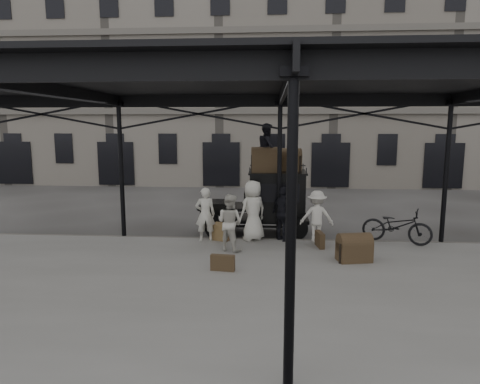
# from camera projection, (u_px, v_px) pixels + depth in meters

# --- Properties ---
(ground) EXTENTS (120.00, 120.00, 0.00)m
(ground) POSITION_uv_depth(u_px,v_px,m) (280.00, 264.00, 11.58)
(ground) COLOR #383533
(ground) RESTS_ON ground
(platform) EXTENTS (28.00, 8.00, 0.15)m
(platform) POSITION_uv_depth(u_px,v_px,m) (281.00, 289.00, 9.60)
(platform) COLOR slate
(platform) RESTS_ON ground
(canopy) EXTENTS (22.50, 9.00, 4.74)m
(canopy) POSITION_uv_depth(u_px,v_px,m) (284.00, 84.00, 9.17)
(canopy) COLOR black
(canopy) RESTS_ON ground
(building_frontage) EXTENTS (64.00, 8.00, 14.00)m
(building_frontage) POSITION_uv_depth(u_px,v_px,m) (276.00, 74.00, 28.22)
(building_frontage) COLOR slate
(building_frontage) RESTS_ON ground
(taxi) EXTENTS (3.65, 1.55, 2.18)m
(taxi) POSITION_uv_depth(u_px,v_px,m) (268.00, 200.00, 14.51)
(taxi) COLOR black
(taxi) RESTS_ON ground
(porter_left) EXTENTS (0.68, 0.51, 1.68)m
(porter_left) POSITION_uv_depth(u_px,v_px,m) (205.00, 214.00, 13.17)
(porter_left) COLOR beige
(porter_left) RESTS_ON platform
(porter_midleft) EXTENTS (1.00, 0.93, 1.63)m
(porter_midleft) POSITION_uv_depth(u_px,v_px,m) (230.00, 222.00, 12.19)
(porter_midleft) COLOR beige
(porter_midleft) RESTS_ON platform
(porter_centre) EXTENTS (1.09, 1.04, 1.88)m
(porter_centre) POSITION_uv_depth(u_px,v_px,m) (253.00, 211.00, 13.24)
(porter_centre) COLOR beige
(porter_centre) RESTS_ON platform
(porter_official) EXTENTS (0.93, 1.04, 1.70)m
(porter_official) POSITION_uv_depth(u_px,v_px,m) (283.00, 214.00, 13.19)
(porter_official) COLOR black
(porter_official) RESTS_ON platform
(porter_right) EXTENTS (1.05, 0.63, 1.58)m
(porter_right) POSITION_uv_depth(u_px,v_px,m) (317.00, 216.00, 13.13)
(porter_right) COLOR beige
(porter_right) RESTS_ON platform
(bicycle) EXTENTS (2.16, 1.46, 1.07)m
(bicycle) POSITION_uv_depth(u_px,v_px,m) (397.00, 226.00, 12.99)
(bicycle) COLOR black
(bicycle) RESTS_ON platform
(porter_roof) EXTENTS (0.63, 0.80, 1.59)m
(porter_roof) POSITION_uv_depth(u_px,v_px,m) (267.00, 147.00, 14.14)
(porter_roof) COLOR black
(porter_roof) RESTS_ON taxi
(steamer_trunk_roof_near) EXTENTS (0.98, 0.65, 0.68)m
(steamer_trunk_roof_near) POSITION_uv_depth(u_px,v_px,m) (266.00, 162.00, 14.07)
(steamer_trunk_roof_near) COLOR #493322
(steamer_trunk_roof_near) RESTS_ON taxi
(steamer_trunk_roof_far) EXTENTS (0.97, 0.74, 0.63)m
(steamer_trunk_roof_far) POSITION_uv_depth(u_px,v_px,m) (288.00, 161.00, 14.46)
(steamer_trunk_roof_far) COLOR #493322
(steamer_trunk_roof_far) RESTS_ON taxi
(steamer_trunk_platform) EXTENTS (0.94, 0.68, 0.63)m
(steamer_trunk_platform) POSITION_uv_depth(u_px,v_px,m) (354.00, 249.00, 11.29)
(steamer_trunk_platform) COLOR #493322
(steamer_trunk_platform) RESTS_ON platform
(wicker_hamper) EXTENTS (0.73, 0.65, 0.50)m
(wicker_hamper) POSITION_uv_depth(u_px,v_px,m) (221.00, 232.00, 13.42)
(wicker_hamper) COLOR olive
(wicker_hamper) RESTS_ON platform
(suitcase_upright) EXTENTS (0.24, 0.62, 0.45)m
(suitcase_upright) POSITION_uv_depth(u_px,v_px,m) (320.00, 239.00, 12.60)
(suitcase_upright) COLOR #493322
(suitcase_upright) RESTS_ON platform
(suitcase_flat) EXTENTS (0.61, 0.22, 0.40)m
(suitcase_flat) POSITION_uv_depth(u_px,v_px,m) (223.00, 263.00, 10.55)
(suitcase_flat) COLOR #493322
(suitcase_flat) RESTS_ON platform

